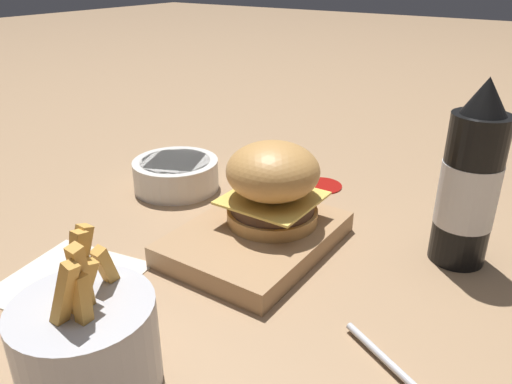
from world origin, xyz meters
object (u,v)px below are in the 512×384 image
Objects in this scene: fries_basket at (88,343)px; side_bowl at (176,173)px; serving_board at (256,238)px; ketchup_bottle at (469,185)px; burger at (273,183)px.

fries_basket is 1.10× the size of side_bowl.
side_bowl reaches higher than serving_board.
burger is at bearing 112.20° from ketchup_bottle.
ketchup_bottle is 0.43m from side_bowl.
ketchup_bottle reaches higher than burger.
ketchup_bottle is at bearing -85.15° from side_bowl.
fries_basket is (-0.29, -0.01, -0.03)m from burger.
fries_basket is (-0.37, 0.20, -0.05)m from ketchup_bottle.
burger reaches higher than serving_board.
serving_board is 1.50× the size of fries_basket.
serving_board is at bearing 171.14° from burger.
side_bowl is at bearing 32.53° from fries_basket.
burger is (0.03, -0.00, 0.07)m from serving_board.
burger is at bearing -103.29° from side_bowl.
ketchup_bottle reaches higher than fries_basket.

